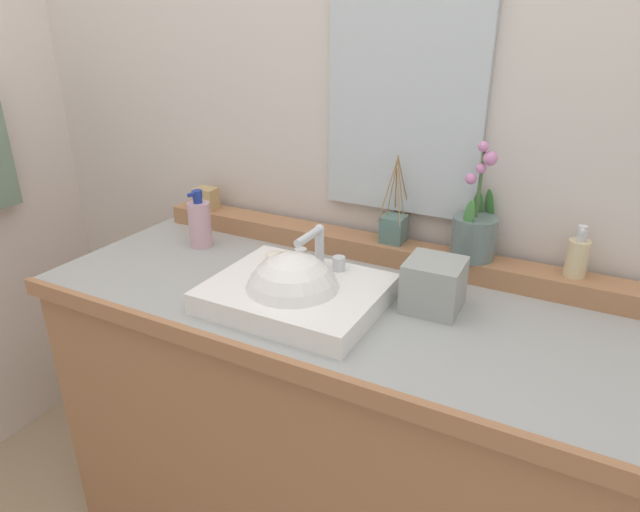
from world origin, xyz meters
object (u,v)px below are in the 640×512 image
object	(u,v)px
sink_basin	(294,297)
tissue_box	(434,285)
soap_bar	(277,257)
trinket_box	(206,198)
soap_dispenser	(577,257)
potted_plant	(475,231)
reed_diffuser	(394,228)
lotion_bottle	(200,223)

from	to	relation	value
sink_basin	tissue_box	xyz separation A→B (m)	(0.30, 0.14, 0.04)
sink_basin	soap_bar	size ratio (longest dim) A/B	5.79
trinket_box	soap_dispenser	bearing A→B (deg)	-4.23
sink_basin	soap_bar	bearing A→B (deg)	137.49
potted_plant	soap_dispenser	xyz separation A→B (m)	(0.25, 0.00, -0.02)
reed_diffuser	tissue_box	xyz separation A→B (m)	(0.19, -0.22, -0.04)
soap_dispenser	soap_bar	bearing A→B (deg)	-159.13
reed_diffuser	lotion_bottle	bearing A→B (deg)	-162.56
trinket_box	sink_basin	bearing A→B (deg)	-37.81
potted_plant	tissue_box	bearing A→B (deg)	-99.07
reed_diffuser	trinket_box	xyz separation A→B (m)	(-0.65, -0.02, -0.01)
potted_plant	trinket_box	distance (m)	0.88
soap_dispenser	trinket_box	size ratio (longest dim) A/B	1.83
lotion_bottle	trinket_box	bearing A→B (deg)	122.96
sink_basin	soap_dispenser	world-z (taller)	soap_dispenser
soap_dispenser	lotion_bottle	xyz separation A→B (m)	(-1.02, -0.17, -0.03)
soap_dispenser	lotion_bottle	bearing A→B (deg)	-170.44
potted_plant	soap_dispenser	size ratio (longest dim) A/B	2.38
sink_basin	lotion_bottle	world-z (taller)	lotion_bottle
trinket_box	lotion_bottle	distance (m)	0.19
potted_plant	trinket_box	size ratio (longest dim) A/B	4.35
soap_dispenser	reed_diffuser	world-z (taller)	reed_diffuser
tissue_box	lotion_bottle	bearing A→B (deg)	176.15
soap_bar	tissue_box	xyz separation A→B (m)	(0.41, 0.04, -0.01)
reed_diffuser	trinket_box	bearing A→B (deg)	-178.64
sink_basin	reed_diffuser	size ratio (longest dim) A/B	1.64
reed_diffuser	trinket_box	size ratio (longest dim) A/B	3.48
reed_diffuser	tissue_box	world-z (taller)	reed_diffuser
soap_bar	reed_diffuser	size ratio (longest dim) A/B	0.28
sink_basin	trinket_box	distance (m)	0.65
lotion_bottle	soap_dispenser	bearing A→B (deg)	9.56
sink_basin	potted_plant	bearing A→B (deg)	47.65
soap_bar	lotion_bottle	size ratio (longest dim) A/B	0.40
sink_basin	tissue_box	bearing A→B (deg)	25.96
soap_bar	trinket_box	bearing A→B (deg)	150.10
soap_dispenser	tissue_box	bearing A→B (deg)	-142.06
potted_plant	trinket_box	world-z (taller)	potted_plant
potted_plant	soap_dispenser	world-z (taller)	potted_plant
soap_bar	soap_dispenser	distance (m)	0.74
reed_diffuser	tissue_box	size ratio (longest dim) A/B	1.90
soap_bar	tissue_box	world-z (taller)	tissue_box
sink_basin	trinket_box	xyz separation A→B (m)	(-0.54, 0.35, 0.07)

